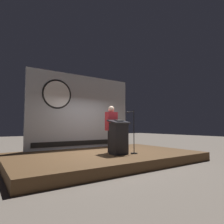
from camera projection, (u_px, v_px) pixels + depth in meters
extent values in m
plane|color=#6B6056|center=(105.00, 161.00, 6.80)|extent=(40.00, 40.00, 0.00)
cube|color=brown|center=(105.00, 157.00, 6.81)|extent=(6.40, 4.00, 0.30)
cube|color=#B2B7C1|center=(83.00, 111.00, 8.46)|extent=(4.70, 0.10, 3.16)
cylinder|color=black|center=(57.00, 94.00, 7.81)|extent=(1.20, 0.02, 1.20)
cylinder|color=white|center=(57.00, 94.00, 7.81)|extent=(1.07, 0.02, 1.07)
cube|color=black|center=(83.00, 143.00, 8.32)|extent=(4.23, 0.02, 0.20)
cube|color=#26262B|center=(119.00, 138.00, 6.46)|extent=(0.52, 0.40, 1.05)
cube|color=#26262B|center=(119.00, 122.00, 6.50)|extent=(0.64, 0.50, 0.14)
cube|color=black|center=(119.00, 120.00, 6.49)|extent=(0.28, 0.20, 0.06)
cylinder|color=black|center=(111.00, 142.00, 6.86)|extent=(0.26, 0.26, 0.78)
cube|color=red|center=(111.00, 121.00, 6.91)|extent=(0.40, 0.24, 0.66)
sphere|color=beige|center=(111.00, 109.00, 6.95)|extent=(0.22, 0.22, 0.22)
cylinder|color=black|center=(134.00, 153.00, 6.60)|extent=(0.24, 0.24, 0.02)
cylinder|color=black|center=(134.00, 132.00, 6.66)|extent=(0.03, 0.03, 1.50)
cylinder|color=black|center=(131.00, 112.00, 6.85)|extent=(0.02, 0.34, 0.02)
sphere|color=#262626|center=(128.00, 112.00, 6.99)|extent=(0.07, 0.07, 0.07)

